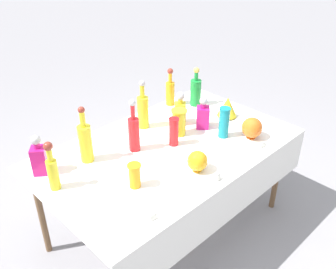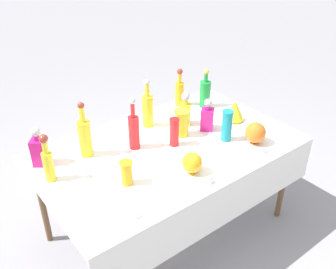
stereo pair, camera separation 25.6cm
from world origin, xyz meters
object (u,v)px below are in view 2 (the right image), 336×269
tall_bottle_5 (148,109)px  tall_bottle_2 (48,161)px  square_decanter_2 (207,117)px  tall_bottle_4 (134,130)px  slender_vase_3 (227,125)px  slender_vase_1 (174,131)px  round_bowl_0 (255,133)px  fluted_vase_0 (235,110)px  square_decanter_1 (185,111)px  round_bowl_1 (192,163)px  square_decanter_0 (39,149)px  tall_bottle_0 (85,136)px  slender_vase_0 (182,122)px  slender_vase_2 (127,172)px  cardboard_box_behind_left (117,154)px  tall_bottle_3 (205,92)px  tall_bottle_1 (180,91)px

tall_bottle_5 → tall_bottle_2: bearing=-167.3°
square_decanter_2 → tall_bottle_5: bearing=135.1°
tall_bottle_4 → slender_vase_3: (0.58, -0.31, -0.02)m
square_decanter_2 → slender_vase_1: size_ratio=1.21×
square_decanter_2 → round_bowl_0: (0.14, -0.35, -0.02)m
square_decanter_2 → fluted_vase_0: square_decanter_2 is taller
square_decanter_1 → round_bowl_0: bearing=-67.1°
tall_bottle_4 → square_decanter_2: (0.57, -0.12, -0.04)m
tall_bottle_2 → round_bowl_1: (0.73, -0.47, -0.07)m
tall_bottle_2 → square_decanter_0: 0.20m
tall_bottle_4 → slender_vase_1: size_ratio=1.83×
tall_bottle_0 → slender_vase_0: (0.67, -0.18, -0.04)m
tall_bottle_4 → square_decanter_0: (-0.59, 0.20, -0.03)m
tall_bottle_0 → round_bowl_0: (1.01, -0.59, -0.07)m
slender_vase_3 → fluted_vase_0: bearing=33.3°
square_decanter_0 → square_decanter_1: bearing=-8.4°
square_decanter_0 → square_decanter_1: 1.09m
slender_vase_2 → slender_vase_1: bearing=18.9°
cardboard_box_behind_left → slender_vase_3: bearing=-77.0°
square_decanter_0 → fluted_vase_0: 1.47m
tall_bottle_3 → slender_vase_3: bearing=-116.3°
slender_vase_2 → tall_bottle_2: bearing=137.7°
tall_bottle_0 → tall_bottle_1: size_ratio=1.21×
tall_bottle_5 → slender_vase_1: size_ratio=1.82×
square_decanter_2 → tall_bottle_2: bearing=174.0°
tall_bottle_4 → slender_vase_0: tall_bottle_4 is taller
tall_bottle_0 → slender_vase_2: size_ratio=2.52×
tall_bottle_3 → square_decanter_2: (-0.25, -0.30, -0.02)m
tall_bottle_4 → slender_vase_3: 0.66m
round_bowl_0 → round_bowl_1: size_ratio=1.13×
slender_vase_0 → cardboard_box_behind_left: size_ratio=0.35×
tall_bottle_4 → square_decanter_0: tall_bottle_4 is taller
tall_bottle_5 → cardboard_box_behind_left: size_ratio=0.67×
square_decanter_0 → square_decanter_2: size_ratio=1.08×
square_decanter_2 → slender_vase_0: square_decanter_2 is taller
square_decanter_2 → cardboard_box_behind_left: square_decanter_2 is taller
round_bowl_1 → slender_vase_1: bearing=70.6°
square_decanter_1 → slender_vase_1: 0.31m
square_decanter_2 → slender_vase_1: square_decanter_2 is taller
square_decanter_2 → slender_vase_3: 0.20m
tall_bottle_4 → tall_bottle_5: size_ratio=1.00×
tall_bottle_4 → round_bowl_1: bearing=-74.8°
tall_bottle_2 → tall_bottle_5: size_ratio=0.85×
tall_bottle_2 → slender_vase_2: bearing=-42.3°
tall_bottle_4 → slender_vase_2: tall_bottle_4 is taller
tall_bottle_0 → cardboard_box_behind_left: bearing=49.5°
slender_vase_1 → slender_vase_2: slender_vase_1 is taller
slender_vase_0 → round_bowl_0: size_ratio=1.27×
round_bowl_0 → round_bowl_1: bearing=179.8°
square_decanter_2 → slender_vase_3: (0.00, -0.20, 0.02)m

